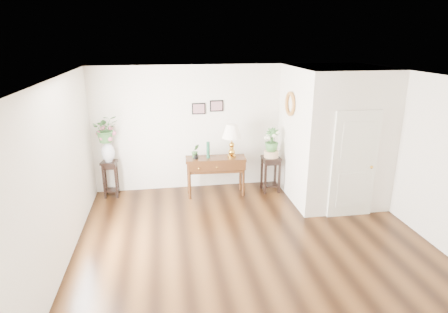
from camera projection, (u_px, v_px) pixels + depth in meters
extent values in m
cube|color=#4D2D13|center=(254.00, 245.00, 6.37)|extent=(6.00, 5.50, 0.02)
cube|color=white|center=(259.00, 78.00, 5.51)|extent=(6.00, 5.50, 0.02)
cube|color=white|center=(227.00, 127.00, 8.52)|extent=(6.00, 0.02, 2.80)
cube|color=white|center=(330.00, 269.00, 3.36)|extent=(6.00, 0.02, 2.80)
cube|color=white|center=(58.00, 178.00, 5.48)|extent=(0.02, 5.50, 2.80)
cube|color=white|center=(427.00, 158.00, 6.39)|extent=(0.02, 5.50, 2.80)
cube|color=white|center=(333.00, 134.00, 7.92)|extent=(1.80, 1.95, 2.80)
cube|color=silver|center=(354.00, 165.00, 7.09)|extent=(0.90, 0.05, 2.10)
cube|color=black|center=(199.00, 109.00, 8.26)|extent=(0.30, 0.02, 0.25)
cube|color=black|center=(217.00, 106.00, 8.31)|extent=(0.30, 0.02, 0.25)
torus|color=#D37F41|center=(290.00, 104.00, 7.70)|extent=(0.07, 0.51, 0.51)
cube|color=#341B0F|center=(216.00, 176.00, 8.25)|extent=(1.32, 0.51, 0.87)
cube|color=#BC8729|center=(232.00, 141.00, 8.06)|extent=(0.55, 0.55, 0.73)
cylinder|color=#1A4A32|center=(208.00, 150.00, 8.04)|extent=(0.09, 0.09, 0.36)
imported|color=#396D34|center=(195.00, 152.00, 8.00)|extent=(0.19, 0.17, 0.30)
cube|color=black|center=(111.00, 179.00, 8.19)|extent=(0.37, 0.37, 0.81)
imported|color=#396D34|center=(106.00, 130.00, 7.85)|extent=(0.63, 0.58, 0.59)
cube|color=black|center=(270.00, 174.00, 8.47)|extent=(0.39, 0.39, 0.81)
cylinder|color=tan|center=(271.00, 154.00, 8.32)|extent=(0.42, 0.42, 0.15)
imported|color=#396D34|center=(272.00, 140.00, 8.22)|extent=(0.38, 0.38, 0.53)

